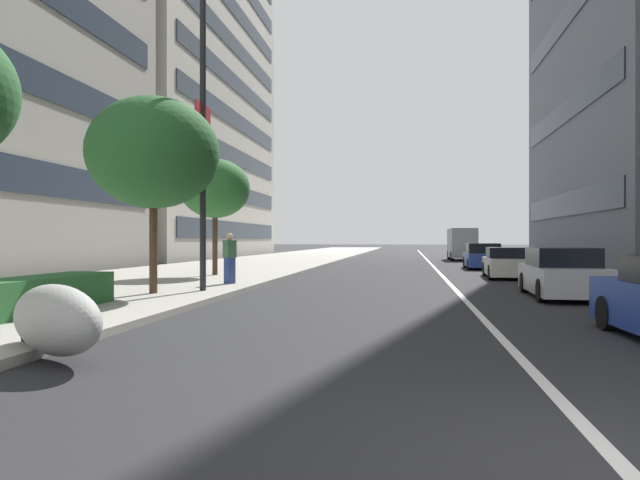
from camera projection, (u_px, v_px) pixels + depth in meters
name	position (u px, v px, depth m)	size (l,w,h in m)	color
sidewalk_right_plaza	(243.00, 266.00, 35.30)	(160.00, 9.64, 0.15)	#A39E93
lane_centre_stripe	(432.00, 265.00, 38.56)	(110.00, 0.16, 0.01)	silver
motorcycle_mid_row	(55.00, 320.00, 7.86)	(1.94, 2.25, 1.05)	#9E9E99
car_far_down_avenue	(562.00, 274.00, 16.68)	(4.49, 1.98, 1.42)	#B7B7BC
car_approaching_light	(508.00, 264.00, 25.12)	(4.38, 2.06, 1.31)	beige
car_mid_block_traffic	(482.00, 257.00, 33.04)	(4.30, 1.96, 1.44)	navy
delivery_van_ahead	(462.00, 243.00, 47.19)	(5.69, 2.05, 2.53)	#B7B7BC
street_lamp_with_banners	(214.00, 105.00, 17.19)	(1.26, 2.56, 9.17)	#232326
clipped_hedge_bed	(34.00, 295.00, 12.12)	(4.56, 1.10, 0.72)	#28602D
street_tree_by_lamp_post	(153.00, 153.00, 16.39)	(3.66, 3.66, 5.47)	#473323
street_tree_near_plaza_corner	(215.00, 189.00, 24.90)	(2.96, 2.96, 4.93)	#473323
pedestrian_on_plaza	(230.00, 258.00, 19.99)	(0.48, 0.43, 1.72)	#33478C
office_tower_far_right_block	(126.00, 91.00, 55.49)	(31.14, 21.60, 31.35)	#B7B2A3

